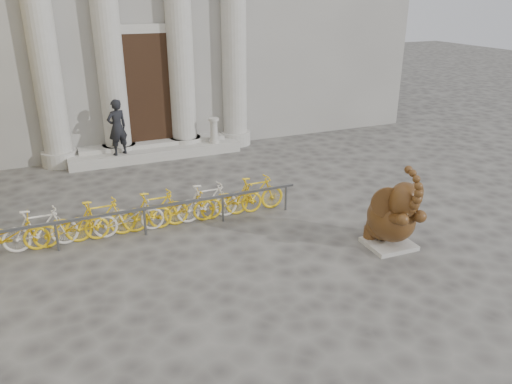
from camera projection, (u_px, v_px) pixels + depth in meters
name	position (u px, v px, depth m)	size (l,w,h in m)	color
ground	(261.00, 292.00, 9.86)	(80.00, 80.00, 0.00)	#474442
entrance_steps	(156.00, 152.00, 17.81)	(6.00, 1.20, 0.36)	#A8A59E
elephant_statue	(393.00, 217.00, 11.35)	(1.40, 1.55, 2.09)	#A8A59E
bike_rack	(142.00, 212.00, 12.20)	(8.00, 0.53, 1.00)	slate
pedestrian	(117.00, 127.00, 16.61)	(0.69, 0.45, 1.88)	black
balustrade_post	(214.00, 131.00, 18.09)	(0.38, 0.38, 0.92)	#A8A59E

